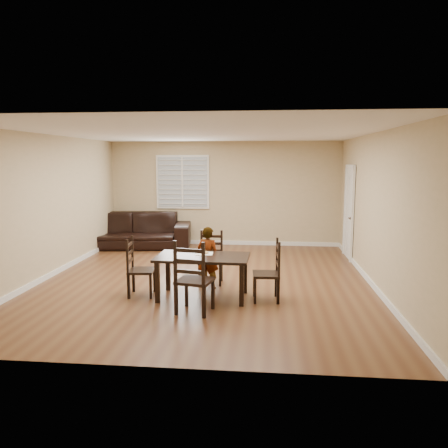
{
  "coord_description": "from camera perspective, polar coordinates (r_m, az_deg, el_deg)",
  "views": [
    {
      "loc": [
        1.12,
        -7.85,
        2.23
      ],
      "look_at": [
        0.29,
        0.43,
        1.0
      ],
      "focal_mm": 35.0,
      "sensor_mm": 36.0,
      "label": 1
    }
  ],
  "objects": [
    {
      "name": "room",
      "position": [
        8.12,
        -2.0,
        5.41
      ],
      "size": [
        6.04,
        7.04,
        2.72
      ],
      "color": "tan",
      "rests_on": "ground"
    },
    {
      "name": "chair_right",
      "position": [
        7.01,
        6.48,
        -6.38
      ],
      "size": [
        0.44,
        0.47,
        0.98
      ],
      "rotation": [
        0.0,
        0.0,
        -1.51
      ],
      "color": "black",
      "rests_on": "ground"
    },
    {
      "name": "sofa",
      "position": [
        11.43,
        -12.06,
        -0.79
      ],
      "size": [
        3.14,
        1.54,
        0.88
      ],
      "primitive_type": "imported",
      "rotation": [
        0.0,
        0.0,
        0.12
      ],
      "color": "black",
      "rests_on": "ground"
    },
    {
      "name": "napkin",
      "position": [
        7.21,
        -2.59,
        -3.88
      ],
      "size": [
        0.3,
        0.3,
        0.0
      ],
      "primitive_type": "cube",
      "rotation": [
        0.0,
        0.0,
        0.08
      ],
      "color": "beige",
      "rests_on": "dining_table"
    },
    {
      "name": "chair_far",
      "position": [
        6.33,
        -4.29,
        -7.5
      ],
      "size": [
        0.58,
        0.55,
        1.1
      ],
      "rotation": [
        0.0,
        0.0,
        2.94
      ],
      "color": "black",
      "rests_on": "ground"
    },
    {
      "name": "chair_left",
      "position": [
        7.37,
        -11.61,
        -5.81
      ],
      "size": [
        0.45,
        0.47,
        0.97
      ],
      "rotation": [
        0.0,
        0.0,
        1.67
      ],
      "color": "black",
      "rests_on": "ground"
    },
    {
      "name": "donut",
      "position": [
        7.2,
        -2.44,
        -3.71
      ],
      "size": [
        0.1,
        0.1,
        0.04
      ],
      "color": "#DDA04F",
      "rests_on": "napkin"
    },
    {
      "name": "dining_table",
      "position": [
        7.07,
        -2.81,
        -4.89
      ],
      "size": [
        1.5,
        0.87,
        0.7
      ],
      "rotation": [
        0.0,
        0.0,
        -0.03
      ],
      "color": "black",
      "rests_on": "ground"
    },
    {
      "name": "ground",
      "position": [
        8.24,
        -2.35,
        -7.3
      ],
      "size": [
        7.0,
        7.0,
        0.0
      ],
      "primitive_type": "plane",
      "color": "brown",
      "rests_on": "ground"
    },
    {
      "name": "child",
      "position": [
        7.6,
        -2.11,
        -4.42
      ],
      "size": [
        0.45,
        0.36,
        1.09
      ],
      "primitive_type": "imported",
      "rotation": [
        0.0,
        0.0,
        2.87
      ],
      "color": "gray",
      "rests_on": "ground"
    },
    {
      "name": "chair_near",
      "position": [
        8.02,
        -1.67,
        -4.55
      ],
      "size": [
        0.44,
        0.41,
        0.95
      ],
      "rotation": [
        0.0,
        0.0,
        0.03
      ],
      "color": "black",
      "rests_on": "ground"
    }
  ]
}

